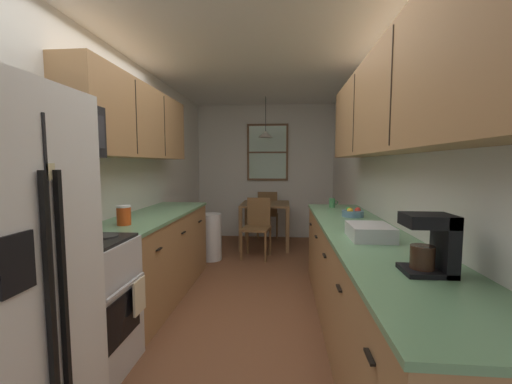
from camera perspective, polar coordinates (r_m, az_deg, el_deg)
The scene contains 23 objects.
ground_plane at distance 3.76m, azimuth -0.89°, elevation -17.11°, with size 12.00×12.00×0.00m, color brown.
wall_left at distance 3.87m, azimuth -21.26°, elevation 2.57°, with size 0.10×9.00×2.55m, color silver.
wall_right at distance 3.61m, azimuth 20.96°, elevation 2.43°, with size 0.10×9.00×2.55m, color silver.
wall_back at distance 6.13m, azimuth 1.66°, elevation 3.71°, with size 4.40×0.10×2.55m, color silver.
ceiling_slab at distance 3.67m, azimuth -0.95°, elevation 23.63°, with size 4.40×9.00×0.08m, color white.
stove_range at distance 2.52m, azimuth -29.61°, elevation -17.75°, with size 0.66×0.59×1.10m.
microwave_over_range at distance 2.41m, azimuth -33.10°, elevation 9.60°, with size 0.39×0.60×0.36m.
counter_left at distance 3.60m, azimuth -17.74°, elevation -10.81°, with size 0.64×1.99×0.90m.
upper_cabinets_left at distance 3.50m, azimuth -20.85°, elevation 11.74°, with size 0.33×2.07×0.72m.
counter_right at distance 2.72m, azimuth 19.02°, elevation -16.09°, with size 0.64×3.29×0.90m.
upper_cabinets_right at distance 2.57m, azimuth 23.37°, elevation 14.73°, with size 0.33×2.97×0.74m.
dining_table at distance 5.43m, azimuth 1.72°, elevation -3.34°, with size 0.81×0.85×0.75m.
dining_chair_near at distance 4.83m, azimuth 0.22°, elevation -5.91°, with size 0.45×0.45×0.90m.
dining_chair_far at distance 6.07m, azimuth 2.13°, elevation -3.66°, with size 0.40×0.40×0.90m.
pendant_light at distance 5.39m, azimuth 1.75°, elevation 10.45°, with size 0.24×0.24×0.68m.
back_window at distance 6.05m, azimuth 2.11°, elevation 7.19°, with size 0.79×0.05×1.08m.
trash_bin at distance 4.75m, azimuth -8.08°, elevation -8.06°, with size 0.30×0.30×0.69m, color white.
storage_canister at distance 2.92m, azimuth -22.87°, elevation -3.90°, with size 0.12×0.12×0.17m.
dish_towel at distance 2.46m, azimuth -20.44°, elevation -17.26°, with size 0.02×0.16×0.24m, color beige.
coffee_maker at distance 1.72m, azimuth 29.55°, elevation -7.99°, with size 0.22×0.18×0.29m.
mug_by_coffeemaker at distance 3.89m, azimuth 13.66°, elevation -1.94°, with size 0.11×0.07×0.11m.
fruit_bowl at distance 3.28m, azimuth 17.15°, elevation -3.62°, with size 0.21×0.21×0.09m.
dish_rack at distance 2.35m, azimuth 19.95°, elevation -6.80°, with size 0.28×0.34×0.10m, color silver.
Camera 1 is at (0.36, -2.46, 1.42)m, focal length 22.04 mm.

